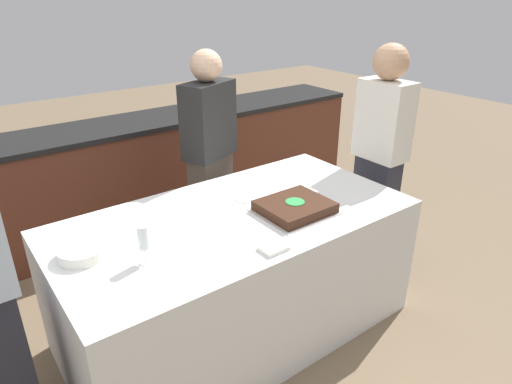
{
  "coord_description": "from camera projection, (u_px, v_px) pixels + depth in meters",
  "views": [
    {
      "loc": [
        -1.23,
        -1.84,
        1.92
      ],
      "look_at": [
        0.15,
        0.0,
        0.87
      ],
      "focal_mm": 32.0,
      "sensor_mm": 36.0,
      "label": 1
    }
  ],
  "objects": [
    {
      "name": "ground_plane",
      "position": [
        237.0,
        326.0,
        2.81
      ],
      "size": [
        14.0,
        14.0,
        0.0
      ],
      "primitive_type": "plane",
      "color": "#7A664C"
    },
    {
      "name": "back_counter",
      "position": [
        128.0,
        177.0,
        3.76
      ],
      "size": [
        4.4,
        0.58,
        0.92
      ],
      "color": "#5B2D1E",
      "rests_on": "ground_plane"
    },
    {
      "name": "dining_table",
      "position": [
        236.0,
        274.0,
        2.65
      ],
      "size": [
        1.95,
        1.01,
        0.77
      ],
      "color": "silver",
      "rests_on": "ground_plane"
    },
    {
      "name": "cake",
      "position": [
        295.0,
        207.0,
        2.51
      ],
      "size": [
        0.41,
        0.36,
        0.06
      ],
      "color": "#B7B2AD",
      "rests_on": "dining_table"
    },
    {
      "name": "plate_stack",
      "position": [
        82.0,
        252.0,
        2.1
      ],
      "size": [
        0.22,
        0.22,
        0.05
      ],
      "color": "white",
      "rests_on": "dining_table"
    },
    {
      "name": "wine_glass",
      "position": [
        143.0,
        239.0,
        2.02
      ],
      "size": [
        0.07,
        0.07,
        0.19
      ],
      "color": "white",
      "rests_on": "dining_table"
    },
    {
      "name": "side_plate_near_cake",
      "position": [
        250.0,
        196.0,
        2.7
      ],
      "size": [
        0.21,
        0.21,
        0.0
      ],
      "color": "white",
      "rests_on": "dining_table"
    },
    {
      "name": "utensil_pile",
      "position": [
        273.0,
        248.0,
        2.16
      ],
      "size": [
        0.13,
        0.1,
        0.02
      ],
      "color": "white",
      "rests_on": "dining_table"
    },
    {
      "name": "person_cutting_cake",
      "position": [
        210.0,
        160.0,
        3.16
      ],
      "size": [
        0.42,
        0.33,
        1.55
      ],
      "rotation": [
        0.0,
        0.0,
        -2.76
      ],
      "color": "#4C4238",
      "rests_on": "ground_plane"
    },
    {
      "name": "person_seated_right",
      "position": [
        380.0,
        157.0,
        3.1
      ],
      "size": [
        0.23,
        0.34,
        1.59
      ],
      "rotation": [
        0.0,
        0.0,
        -1.57
      ],
      "color": "#282833",
      "rests_on": "ground_plane"
    }
  ]
}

